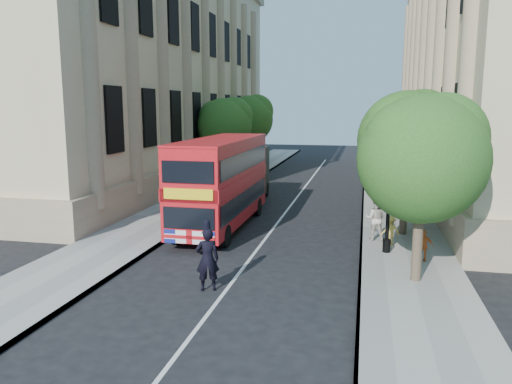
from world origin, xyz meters
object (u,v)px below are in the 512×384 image
Objects in this scene: box_van at (244,176)px; woman_pedestrian at (375,219)px; police_constable at (207,259)px; lamp_post at (389,191)px; double_decker_bus at (222,180)px.

woman_pedestrian is (7.49, -7.58, -0.52)m from box_van.
box_van is at bearing -100.98° from police_constable.
double_decker_bus is at bearing 159.05° from lamp_post.
box_van is at bearing 94.82° from double_decker_bus.
lamp_post is 0.58× the size of double_decker_bus.
police_constable is 8.47m from woman_pedestrian.
woman_pedestrian is at bearing -147.73° from police_constable.
lamp_post reaches higher than police_constable.
police_constable is (2.33, -14.30, -0.55)m from box_van.
police_constable is (-5.56, -5.00, -1.52)m from lamp_post.
double_decker_bus is 6.54m from box_van.
double_decker_bus is at bearing -87.57° from box_van.
lamp_post is 2.60× the size of police_constable.
lamp_post reaches higher than box_van.
police_constable is at bearing -76.77° from double_decker_bus.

